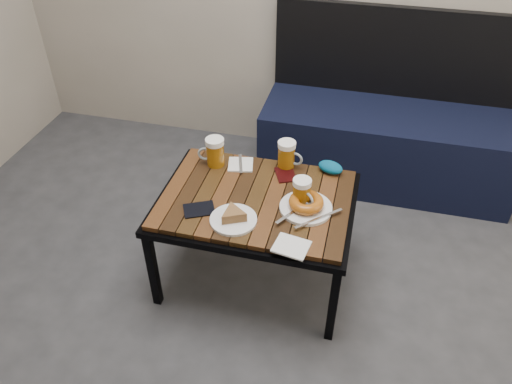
% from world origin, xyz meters
% --- Properties ---
extents(bench, '(1.40, 0.50, 0.95)m').
position_xyz_m(bench, '(0.30, 1.76, 0.27)').
color(bench, black).
rests_on(bench, ground).
extents(cafe_table, '(0.84, 0.62, 0.47)m').
position_xyz_m(cafe_table, '(-0.24, 0.82, 0.43)').
color(cafe_table, black).
rests_on(cafe_table, ground).
extents(beer_mug_left, '(0.13, 0.09, 0.14)m').
position_xyz_m(beer_mug_left, '(-0.48, 1.01, 0.54)').
color(beer_mug_left, '#92570B').
rests_on(beer_mug_left, cafe_table).
extents(beer_mug_centre, '(0.12, 0.09, 0.13)m').
position_xyz_m(beer_mug_centre, '(-0.16, 1.07, 0.54)').
color(beer_mug_centre, '#92570B').
rests_on(beer_mug_centre, cafe_table).
extents(beer_mug_right, '(0.11, 0.10, 0.12)m').
position_xyz_m(beer_mug_right, '(-0.04, 0.82, 0.53)').
color(beer_mug_right, '#92570B').
rests_on(beer_mug_right, cafe_table).
extents(plate_pie, '(0.19, 0.19, 0.05)m').
position_xyz_m(plate_pie, '(-0.29, 0.65, 0.49)').
color(plate_pie, white).
rests_on(plate_pie, cafe_table).
extents(plate_bagel, '(0.26, 0.26, 0.06)m').
position_xyz_m(plate_bagel, '(-0.02, 0.79, 0.50)').
color(plate_bagel, white).
rests_on(plate_bagel, cafe_table).
extents(napkin_left, '(0.13, 0.15, 0.01)m').
position_xyz_m(napkin_left, '(-0.36, 1.03, 0.48)').
color(napkin_left, white).
rests_on(napkin_left, cafe_table).
extents(napkin_right, '(0.15, 0.13, 0.01)m').
position_xyz_m(napkin_right, '(-0.03, 0.56, 0.48)').
color(napkin_right, white).
rests_on(napkin_right, cafe_table).
extents(passport_navy, '(0.15, 0.14, 0.01)m').
position_xyz_m(passport_navy, '(-0.45, 0.68, 0.48)').
color(passport_navy, black).
rests_on(passport_navy, cafe_table).
extents(passport_burgundy, '(0.12, 0.14, 0.01)m').
position_xyz_m(passport_burgundy, '(-0.15, 1.01, 0.47)').
color(passport_burgundy, black).
rests_on(passport_burgundy, cafe_table).
extents(knit_pouch, '(0.13, 0.11, 0.05)m').
position_xyz_m(knit_pouch, '(0.04, 1.08, 0.50)').
color(knit_pouch, navy).
rests_on(knit_pouch, cafe_table).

